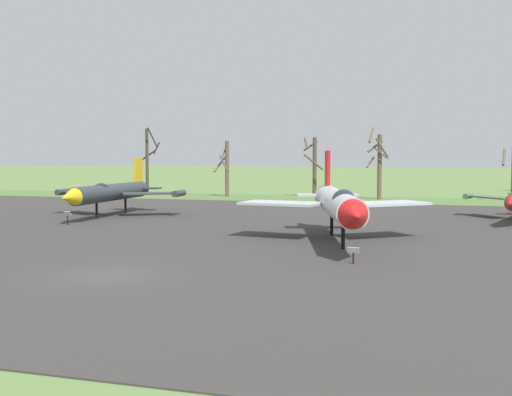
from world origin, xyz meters
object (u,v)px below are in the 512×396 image
at_px(jet_fighter_front_left, 338,203).
at_px(jet_fighter_front_right, 110,192).
at_px(info_placard_front_right, 68,216).
at_px(info_placard_front_left, 353,254).

height_order(jet_fighter_front_left, jet_fighter_front_right, jet_fighter_front_left).
bearing_deg(jet_fighter_front_left, info_placard_front_right, 170.04).
bearing_deg(info_placard_front_left, info_placard_front_right, 154.25).
distance_m(jet_fighter_front_left, info_placard_front_left, 7.77).
xyz_separation_m(jet_fighter_front_left, info_placard_front_right, (-20.57, 3.61, -1.68)).
xyz_separation_m(info_placard_front_left, info_placard_front_right, (-22.59, 10.89, 0.15)).
relative_size(jet_fighter_front_right, info_placard_front_right, 14.15).
relative_size(info_placard_front_left, jet_fighter_front_right, 0.06).
xyz_separation_m(jet_fighter_front_left, info_placard_front_left, (2.02, -7.28, -1.83)).
bearing_deg(jet_fighter_front_left, jet_fighter_front_right, 153.31).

